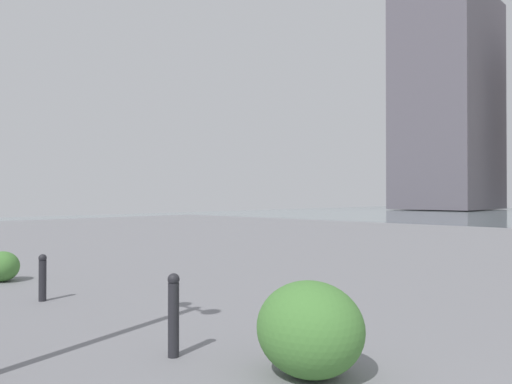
% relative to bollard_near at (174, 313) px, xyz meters
% --- Properties ---
extents(building_annex, '(10.69, 14.97, 31.38)m').
position_rel_bollard_near_xyz_m(building_annex, '(22.42, -63.09, 14.19)').
color(building_annex, '#5B5660').
rests_on(building_annex, ground).
extents(bollard_near, '(0.13, 0.13, 0.90)m').
position_rel_bollard_near_xyz_m(bollard_near, '(0.00, 0.00, 0.00)').
color(bollard_near, '#232328').
rests_on(bollard_near, ground).
extents(bollard_mid, '(0.13, 0.13, 0.77)m').
position_rel_bollard_near_xyz_m(bollard_mid, '(3.79, -0.16, -0.06)').
color(bollard_mid, '#232328').
rests_on(bollard_mid, ground).
extents(shrub_low, '(0.72, 0.64, 0.61)m').
position_rel_bollard_near_xyz_m(shrub_low, '(6.22, -0.34, -0.16)').
color(shrub_low, '#477F38').
rests_on(shrub_low, ground).
extents(shrub_round, '(1.07, 0.97, 0.91)m').
position_rel_bollard_near_xyz_m(shrub_round, '(-1.40, -0.57, -0.01)').
color(shrub_round, '#477F38').
rests_on(shrub_round, ground).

